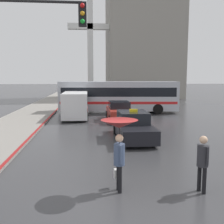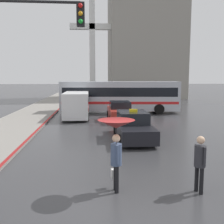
% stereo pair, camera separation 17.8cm
% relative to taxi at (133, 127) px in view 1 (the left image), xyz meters
% --- Properties ---
extents(ground_plane, '(300.00, 300.00, 0.00)m').
position_rel_taxi_xyz_m(ground_plane, '(-1.58, -7.94, -0.69)').
color(ground_plane, '#38383A').
extents(taxi, '(1.91, 4.75, 1.68)m').
position_rel_taxi_xyz_m(taxi, '(0.00, 0.00, 0.00)').
color(taxi, black).
rests_on(taxi, ground_plane).
extents(sedan_red, '(1.91, 4.39, 1.52)m').
position_rel_taxi_xyz_m(sedan_red, '(0.00, 6.46, 0.01)').
color(sedan_red, '#A52D23').
rests_on(sedan_red, ground_plane).
extents(ambulance_van, '(2.11, 5.05, 2.19)m').
position_rel_taxi_xyz_m(ambulance_van, '(-3.55, 7.95, 0.53)').
color(ambulance_van, white).
rests_on(ambulance_van, ground_plane).
extents(city_bus, '(11.59, 3.55, 3.05)m').
position_rel_taxi_xyz_m(city_bus, '(0.48, 11.26, 1.01)').
color(city_bus, '#B2B7C1').
rests_on(city_bus, ground_plane).
extents(pedestrian_with_umbrella, '(1.09, 1.09, 2.18)m').
position_rel_taxi_xyz_m(pedestrian_with_umbrella, '(-1.61, -6.81, 1.07)').
color(pedestrian_with_umbrella, black).
rests_on(pedestrian_with_umbrella, ground_plane).
extents(pedestrian_man, '(0.41, 0.49, 1.71)m').
position_rel_taxi_xyz_m(pedestrian_man, '(0.82, -7.10, 0.34)').
color(pedestrian_man, black).
rests_on(pedestrian_man, ground_plane).
extents(traffic_light, '(3.68, 0.38, 6.28)m').
position_rel_taxi_xyz_m(traffic_light, '(-4.76, -4.75, 3.65)').
color(traffic_light, black).
rests_on(traffic_light, ground_plane).
extents(building_tower_near, '(12.28, 10.02, 22.67)m').
position_rel_taxi_xyz_m(building_tower_near, '(7.14, 31.61, 10.65)').
color(building_tower_near, gray).
rests_on(building_tower_near, ground_plane).
extents(monument_cross, '(7.01, 0.90, 15.94)m').
position_rel_taxi_xyz_m(monument_cross, '(-2.01, 28.68, 8.35)').
color(monument_cross, white).
rests_on(monument_cross, ground_plane).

